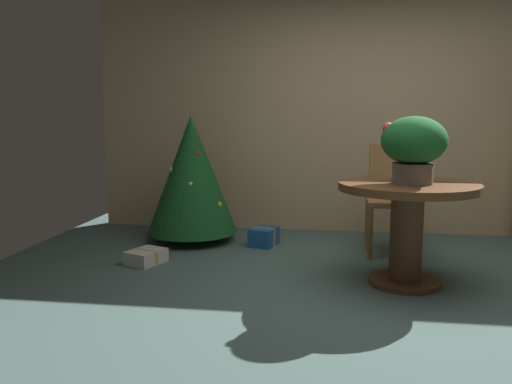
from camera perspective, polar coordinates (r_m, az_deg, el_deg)
name	(u,v)px	position (r m, az deg, el deg)	size (l,w,h in m)	color
ground_plane	(387,299)	(3.76, 14.37, -11.51)	(6.60, 6.60, 0.00)	#4C6660
back_wall_panel	(369,113)	(5.74, 12.44, 8.55)	(6.00, 0.10, 2.60)	tan
round_dining_table	(407,214)	(4.00, 16.46, -2.35)	(1.03, 1.03, 0.78)	brown
flower_vase	(413,145)	(3.88, 17.11, 5.02)	(0.47, 0.47, 0.49)	#665B51
wooden_chair_far	(392,192)	(4.90, 14.92, -0.02)	(0.46, 0.42, 1.01)	#9E6B3D
holiday_tree	(192,175)	(5.22, -7.17, 1.94)	(0.91, 0.91, 1.27)	brown
gift_box_blue	(264,237)	(5.08, 0.88, -5.00)	(0.30, 0.34, 0.18)	#1E569E
gift_box_cream	(146,257)	(4.59, -12.13, -7.04)	(0.34, 0.38, 0.12)	silver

